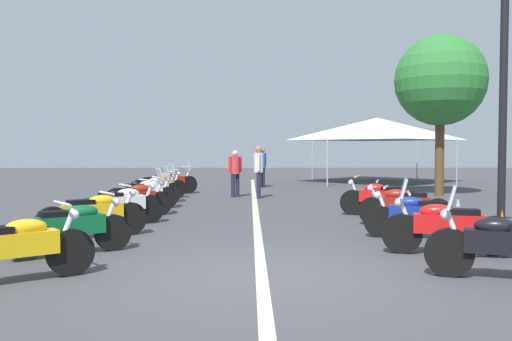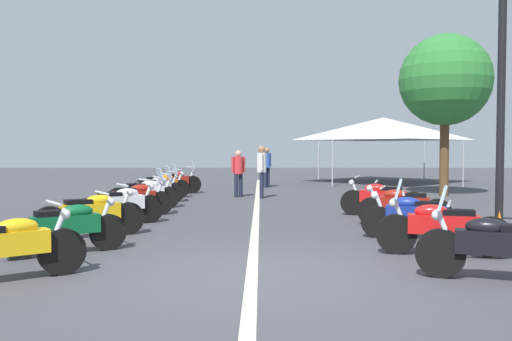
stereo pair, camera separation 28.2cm
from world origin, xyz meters
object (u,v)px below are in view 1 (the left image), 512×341
(motorcycle_right_row_3, at_px, (404,205))
(roadside_tree_0, at_px, (441,81))
(motorcycle_left_row_4, at_px, (135,198))
(motorcycle_left_row_2, at_px, (94,214))
(motorcycle_left_row_1, at_px, (72,227))
(traffic_cone_0, at_px, (502,228))
(motorcycle_left_row_6, at_px, (152,188))
(motorcycle_left_row_3, at_px, (121,205))
(motorcycle_right_row_4, at_px, (381,198))
(motorcycle_left_row_8, at_px, (170,181))
(bystander_3, at_px, (259,167))
(bystander_1, at_px, (235,170))
(motorcycle_right_row_2, at_px, (418,215))
(street_lamp_twin_globe, at_px, (504,56))
(event_tent, at_px, (377,129))
(motorcycle_left_row_7, at_px, (158,185))
(bystander_0, at_px, (260,166))
(motorcycle_right_row_1, at_px, (446,226))
(motorcycle_right_row_0, at_px, (508,245))
(bystander_2, at_px, (262,164))
(motorcycle_left_row_5, at_px, (143,193))
(motorcycle_left_row_0, at_px, (13,248))

(motorcycle_right_row_3, xyz_separation_m, roadside_tree_0, (7.53, -3.39, 3.63))
(motorcycle_left_row_4, bearing_deg, motorcycle_left_row_2, -119.35)
(motorcycle_left_row_1, distance_m, traffic_cone_0, 7.32)
(motorcycle_left_row_6, height_order, roadside_tree_0, roadside_tree_0)
(motorcycle_left_row_3, relative_size, motorcycle_right_row_4, 0.86)
(motorcycle_left_row_6, height_order, motorcycle_left_row_8, motorcycle_left_row_8)
(bystander_3, bearing_deg, bystander_1, -29.14)
(motorcycle_right_row_2, relative_size, street_lamp_twin_globe, 0.40)
(traffic_cone_0, relative_size, bystander_1, 0.38)
(traffic_cone_0, height_order, event_tent, event_tent)
(motorcycle_right_row_2, xyz_separation_m, motorcycle_right_row_4, (3.50, -0.15, 0.01))
(motorcycle_right_row_3, height_order, traffic_cone_0, motorcycle_right_row_3)
(motorcycle_left_row_8, height_order, bystander_3, bystander_3)
(motorcycle_left_row_3, distance_m, motorcycle_left_row_7, 6.50)
(motorcycle_right_row_2, bearing_deg, bystander_0, -59.42)
(motorcycle_right_row_1, relative_size, roadside_tree_0, 0.36)
(motorcycle_right_row_0, bearing_deg, traffic_cone_0, -92.79)
(motorcycle_left_row_1, xyz_separation_m, motorcycle_left_row_6, (8.25, 0.19, 0.02))
(motorcycle_left_row_3, bearing_deg, motorcycle_right_row_1, -66.24)
(motorcycle_left_row_2, height_order, event_tent, event_tent)
(motorcycle_left_row_6, distance_m, bystander_1, 3.29)
(motorcycle_left_row_8, xyz_separation_m, roadside_tree_0, (-0.74, -9.72, 3.61))
(traffic_cone_0, bearing_deg, motorcycle_right_row_1, 125.19)
(motorcycle_left_row_3, distance_m, motorcycle_left_row_8, 8.18)
(traffic_cone_0, xyz_separation_m, bystander_0, (14.46, 4.00, 0.64))
(motorcycle_left_row_7, distance_m, bystander_2, 6.32)
(motorcycle_right_row_0, xyz_separation_m, roadside_tree_0, (12.52, -3.48, 3.61))
(motorcycle_left_row_5, bearing_deg, bystander_3, 17.93)
(motorcycle_right_row_1, bearing_deg, street_lamp_twin_globe, -125.95)
(motorcycle_left_row_5, bearing_deg, bystander_1, 29.44)
(motorcycle_left_row_5, distance_m, event_tent, 15.09)
(motorcycle_left_row_2, height_order, bystander_3, bystander_3)
(event_tent, bearing_deg, motorcycle_right_row_2, 169.38)
(motorcycle_left_row_8, height_order, motorcycle_right_row_4, motorcycle_left_row_8)
(motorcycle_left_row_6, bearing_deg, motorcycle_right_row_4, -56.06)
(motorcycle_left_row_8, xyz_separation_m, motorcycle_right_row_0, (-13.26, -6.24, -0.01))
(motorcycle_right_row_2, xyz_separation_m, bystander_0, (13.86, 2.71, 0.49))
(motorcycle_left_row_4, xyz_separation_m, bystander_2, (10.04, -3.40, 0.56))
(motorcycle_left_row_2, xyz_separation_m, motorcycle_left_row_6, (6.60, 0.07, 0.00))
(motorcycle_left_row_6, height_order, motorcycle_right_row_3, motorcycle_left_row_6)
(motorcycle_left_row_0, height_order, motorcycle_left_row_6, motorcycle_left_row_6)
(motorcycle_left_row_6, xyz_separation_m, motorcycle_right_row_3, (-5.02, -6.40, -0.01))
(motorcycle_right_row_4, relative_size, bystander_3, 1.14)
(motorcycle_left_row_5, bearing_deg, roadside_tree_0, -4.01)
(motorcycle_left_row_8, xyz_separation_m, motorcycle_right_row_4, (-6.53, -6.25, -0.02))
(motorcycle_left_row_2, bearing_deg, motorcycle_right_row_1, -48.38)
(motorcycle_left_row_7, bearing_deg, motorcycle_right_row_4, -68.63)
(motorcycle_right_row_2, bearing_deg, motorcycle_right_row_3, -78.11)
(bystander_3, bearing_deg, motorcycle_left_row_7, 1.32)
(motorcycle_right_row_4, bearing_deg, motorcycle_right_row_0, 109.60)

